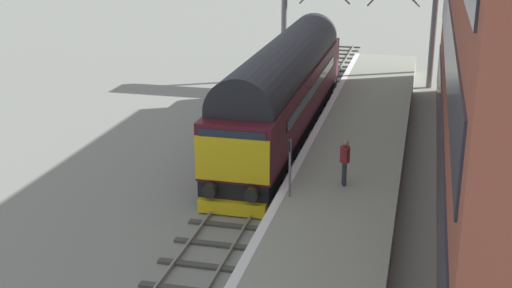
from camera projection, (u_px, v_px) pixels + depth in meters
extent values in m
plane|color=gray|center=(251.00, 187.00, 26.55)|extent=(140.00, 140.00, 0.00)
cube|color=gray|center=(233.00, 184.00, 26.69)|extent=(0.07, 60.00, 0.15)
cube|color=gray|center=(269.00, 187.00, 26.37)|extent=(0.07, 60.00, 0.15)
cube|color=#43443D|center=(198.00, 265.00, 20.63)|extent=(2.50, 0.26, 0.09)
cube|color=#43443D|center=(212.00, 244.00, 21.94)|extent=(2.50, 0.26, 0.09)
cube|color=#43443D|center=(225.00, 225.00, 23.26)|extent=(2.50, 0.26, 0.09)
cube|color=#43443D|center=(236.00, 208.00, 24.57)|extent=(2.50, 0.26, 0.09)
cube|color=#43443D|center=(246.00, 193.00, 25.88)|extent=(2.50, 0.26, 0.09)
cube|color=#43443D|center=(255.00, 179.00, 27.19)|extent=(2.50, 0.26, 0.09)
cube|color=#43443D|center=(264.00, 167.00, 28.51)|extent=(2.50, 0.26, 0.09)
cube|color=#43443D|center=(271.00, 156.00, 29.82)|extent=(2.50, 0.26, 0.09)
cube|color=#43443D|center=(278.00, 145.00, 31.13)|extent=(2.50, 0.26, 0.09)
cube|color=#43443D|center=(285.00, 136.00, 32.45)|extent=(2.50, 0.26, 0.09)
cube|color=#43443D|center=(290.00, 127.00, 33.76)|extent=(2.50, 0.26, 0.09)
cube|color=#43443D|center=(296.00, 119.00, 35.07)|extent=(2.50, 0.26, 0.09)
cube|color=#43443D|center=(301.00, 111.00, 36.38)|extent=(2.50, 0.26, 0.09)
cube|color=#43443D|center=(306.00, 104.00, 37.70)|extent=(2.50, 0.26, 0.09)
cube|color=#43443D|center=(310.00, 98.00, 39.01)|extent=(2.50, 0.26, 0.09)
cube|color=#43443D|center=(314.00, 91.00, 40.32)|extent=(2.50, 0.26, 0.09)
cube|color=#43443D|center=(318.00, 86.00, 41.63)|extent=(2.50, 0.26, 0.09)
cube|color=#43443D|center=(322.00, 80.00, 42.95)|extent=(2.50, 0.26, 0.09)
cube|color=#43443D|center=(325.00, 75.00, 44.26)|extent=(2.50, 0.26, 0.09)
cube|color=#43443D|center=(328.00, 70.00, 45.57)|extent=(2.50, 0.26, 0.09)
cube|color=#43443D|center=(331.00, 66.00, 46.89)|extent=(2.50, 0.26, 0.09)
cube|color=#43443D|center=(334.00, 62.00, 48.20)|extent=(2.50, 0.26, 0.09)
cube|color=#43443D|center=(337.00, 58.00, 49.51)|extent=(2.50, 0.26, 0.09)
cube|color=#43443D|center=(339.00, 54.00, 50.82)|extent=(2.50, 0.26, 0.09)
cube|color=#43443D|center=(342.00, 50.00, 52.14)|extent=(2.50, 0.26, 0.09)
cube|color=#43443D|center=(344.00, 47.00, 53.45)|extent=(2.50, 0.26, 0.09)
cube|color=gray|center=(345.00, 183.00, 25.57)|extent=(4.00, 44.00, 1.00)
cube|color=white|center=(296.00, 167.00, 25.83)|extent=(0.30, 44.00, 0.01)
cube|color=#2B2C3D|center=(440.00, 135.00, 26.36)|extent=(0.06, 27.33, 2.00)
cube|color=#2B2C3D|center=(448.00, 42.00, 25.21)|extent=(0.06, 27.33, 2.00)
cube|color=black|center=(284.00, 121.00, 32.08)|extent=(2.56, 17.69, 0.60)
cube|color=#501621|center=(285.00, 92.00, 31.64)|extent=(2.70, 17.69, 2.10)
cylinder|color=#212329|center=(285.00, 66.00, 31.24)|extent=(2.56, 16.27, 2.57)
cube|color=yellow|center=(232.00, 160.00, 23.53)|extent=(2.65, 0.08, 1.58)
cube|color=#232D3D|center=(232.00, 140.00, 23.31)|extent=(2.38, 0.04, 0.64)
cube|color=#232D3D|center=(314.00, 88.00, 31.23)|extent=(0.04, 12.38, 0.44)
cylinder|color=black|center=(210.00, 190.00, 23.86)|extent=(0.48, 0.35, 0.48)
cylinder|color=black|center=(252.00, 194.00, 23.52)|extent=(0.48, 0.35, 0.48)
cube|color=yellow|center=(232.00, 208.00, 24.03)|extent=(2.43, 0.36, 0.47)
cylinder|color=black|center=(244.00, 184.00, 25.47)|extent=(1.64, 1.04, 1.04)
cylinder|color=black|center=(251.00, 174.00, 26.48)|extent=(1.64, 1.04, 1.04)
cylinder|color=black|center=(258.00, 164.00, 27.49)|extent=(1.64, 1.04, 1.04)
cylinder|color=black|center=(303.00, 99.00, 36.85)|extent=(1.64, 1.04, 1.04)
cylinder|color=black|center=(307.00, 94.00, 37.86)|extent=(1.64, 1.04, 1.04)
cylinder|color=black|center=(310.00, 89.00, 38.87)|extent=(1.64, 1.04, 1.04)
cylinder|color=slate|center=(290.00, 169.00, 22.82)|extent=(0.08, 0.08, 1.99)
cube|color=black|center=(289.00, 145.00, 22.57)|extent=(0.05, 0.44, 0.36)
cube|color=white|center=(289.00, 145.00, 22.57)|extent=(0.01, 0.20, 0.24)
cylinder|color=#293134|center=(345.00, 174.00, 23.91)|extent=(0.13, 0.13, 0.84)
cylinder|color=#293134|center=(344.00, 172.00, 24.10)|extent=(0.13, 0.13, 0.84)
cylinder|color=maroon|center=(345.00, 154.00, 23.78)|extent=(0.42, 0.42, 0.56)
sphere|color=#8D6E54|center=(346.00, 143.00, 23.65)|extent=(0.22, 0.22, 0.22)
cylinder|color=maroon|center=(346.00, 156.00, 23.58)|extent=(0.09, 0.09, 0.52)
cylinder|color=maroon|center=(344.00, 152.00, 23.98)|extent=(0.09, 0.09, 0.52)
cylinder|color=slate|center=(284.00, 33.00, 42.46)|extent=(0.36, 0.36, 5.85)
cylinder|color=slate|center=(433.00, 39.00, 40.44)|extent=(0.36, 0.36, 5.85)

